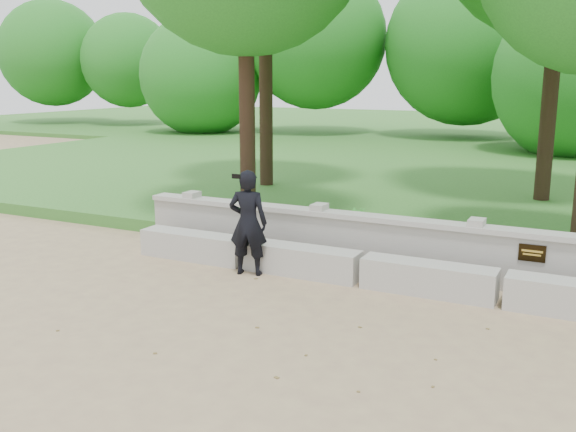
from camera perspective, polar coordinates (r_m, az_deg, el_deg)
name	(u,v)px	position (r m, az deg, el deg)	size (l,w,h in m)	color
ground	(473,358)	(7.47, 16.12, -12.07)	(80.00, 80.00, 0.00)	tan
lawn	(564,175)	(20.98, 23.32, 3.36)	(40.00, 22.00, 0.25)	#316925
concrete_bench	(501,289)	(9.15, 18.44, -6.15)	(11.90, 0.45, 0.45)	#AEACA5
parapet_wall	(510,259)	(9.75, 19.15, -3.61)	(12.50, 0.35, 0.90)	#A4A19B
man_main	(248,223)	(9.87, -3.57, -0.60)	(0.68, 0.62, 1.64)	black
shrub_a	(354,225)	(11.01, 5.90, -0.80)	(0.31, 0.21, 0.58)	#358E30
shrub_d	(359,223)	(11.21, 6.30, -0.64)	(0.31, 0.28, 0.55)	#358E30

